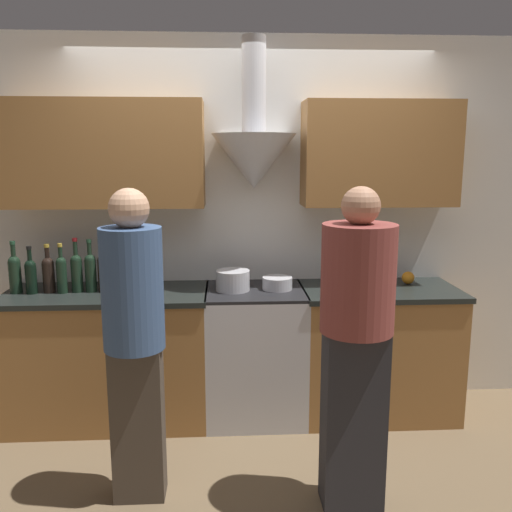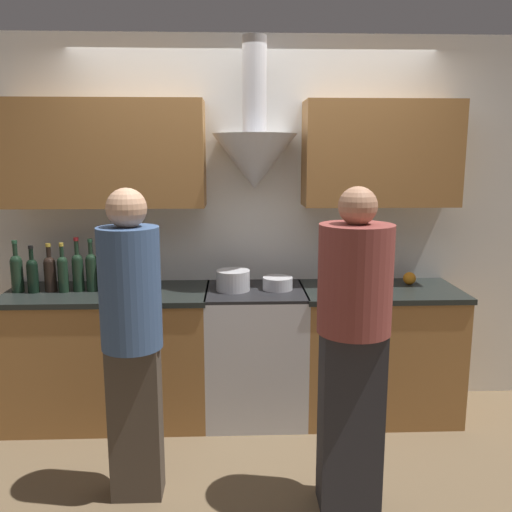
{
  "view_description": "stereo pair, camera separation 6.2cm",
  "coord_description": "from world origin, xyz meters",
  "px_view_note": "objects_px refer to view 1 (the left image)",
  "views": [
    {
      "loc": [
        -0.2,
        -3.21,
        1.8
      ],
      "look_at": [
        0.0,
        0.22,
        1.15
      ],
      "focal_mm": 38.0,
      "sensor_mm": 36.0,
      "label": 1
    },
    {
      "loc": [
        -0.14,
        -3.22,
        1.8
      ],
      "look_at": [
        0.0,
        0.22,
        1.15
      ],
      "focal_mm": 38.0,
      "sensor_mm": 36.0,
      "label": 2
    }
  ],
  "objects_px": {
    "stove_range": "(255,352)",
    "wine_bottle_5": "(91,270)",
    "wine_bottle_1": "(31,274)",
    "person_foreground_left": "(134,332)",
    "person_foreground_right": "(356,337)",
    "wine_bottle_4": "(77,271)",
    "orange_fruit": "(408,278)",
    "wine_bottle_2": "(48,273)",
    "wine_bottle_6": "(103,271)",
    "wine_bottle_0": "(15,272)",
    "wine_bottle_3": "(62,273)",
    "mixing_bowl": "(277,283)",
    "stock_pot": "(233,280)"
  },
  "relations": [
    {
      "from": "orange_fruit",
      "to": "wine_bottle_3",
      "type": "bearing_deg",
      "value": -177.23
    },
    {
      "from": "orange_fruit",
      "to": "person_foreground_left",
      "type": "relative_size",
      "value": 0.05
    },
    {
      "from": "wine_bottle_5",
      "to": "stove_range",
      "type": "bearing_deg",
      "value": -0.63
    },
    {
      "from": "wine_bottle_4",
      "to": "mixing_bowl",
      "type": "relative_size",
      "value": 1.79
    },
    {
      "from": "stove_range",
      "to": "orange_fruit",
      "type": "distance_m",
      "value": 1.19
    },
    {
      "from": "stove_range",
      "to": "person_foreground_right",
      "type": "bearing_deg",
      "value": -66.28
    },
    {
      "from": "wine_bottle_0",
      "to": "mixing_bowl",
      "type": "distance_m",
      "value": 1.73
    },
    {
      "from": "wine_bottle_1",
      "to": "wine_bottle_2",
      "type": "xyz_separation_m",
      "value": [
        0.11,
        0.02,
        0.01
      ]
    },
    {
      "from": "wine_bottle_5",
      "to": "mixing_bowl",
      "type": "bearing_deg",
      "value": -0.39
    },
    {
      "from": "wine_bottle_1",
      "to": "stock_pot",
      "type": "height_order",
      "value": "wine_bottle_1"
    },
    {
      "from": "wine_bottle_3",
      "to": "person_foreground_right",
      "type": "xyz_separation_m",
      "value": [
        1.71,
        -1.0,
        -0.13
      ]
    },
    {
      "from": "wine_bottle_3",
      "to": "wine_bottle_5",
      "type": "height_order",
      "value": "wine_bottle_5"
    },
    {
      "from": "wine_bottle_4",
      "to": "orange_fruit",
      "type": "xyz_separation_m",
      "value": [
        2.26,
        0.09,
        -0.1
      ]
    },
    {
      "from": "wine_bottle_0",
      "to": "mixing_bowl",
      "type": "relative_size",
      "value": 1.71
    },
    {
      "from": "wine_bottle_3",
      "to": "orange_fruit",
      "type": "xyz_separation_m",
      "value": [
        2.35,
        0.11,
        -0.09
      ]
    },
    {
      "from": "stove_range",
      "to": "wine_bottle_0",
      "type": "xyz_separation_m",
      "value": [
        -1.57,
        0.0,
        0.59
      ]
    },
    {
      "from": "wine_bottle_5",
      "to": "wine_bottle_2",
      "type": "bearing_deg",
      "value": -178.74
    },
    {
      "from": "wine_bottle_2",
      "to": "person_foreground_left",
      "type": "height_order",
      "value": "person_foreground_left"
    },
    {
      "from": "stock_pot",
      "to": "person_foreground_left",
      "type": "height_order",
      "value": "person_foreground_left"
    },
    {
      "from": "wine_bottle_4",
      "to": "person_foreground_left",
      "type": "height_order",
      "value": "person_foreground_left"
    },
    {
      "from": "person_foreground_left",
      "to": "person_foreground_right",
      "type": "height_order",
      "value": "person_foreground_right"
    },
    {
      "from": "stove_range",
      "to": "wine_bottle_1",
      "type": "height_order",
      "value": "wine_bottle_1"
    },
    {
      "from": "stove_range",
      "to": "wine_bottle_5",
      "type": "bearing_deg",
      "value": 179.37
    },
    {
      "from": "wine_bottle_2",
      "to": "wine_bottle_5",
      "type": "xyz_separation_m",
      "value": [
        0.27,
        0.01,
        0.01
      ]
    },
    {
      "from": "wine_bottle_1",
      "to": "person_foreground_left",
      "type": "distance_m",
      "value": 1.19
    },
    {
      "from": "wine_bottle_4",
      "to": "wine_bottle_5",
      "type": "bearing_deg",
      "value": 0.32
    },
    {
      "from": "person_foreground_right",
      "to": "wine_bottle_4",
      "type": "bearing_deg",
      "value": 147.78
    },
    {
      "from": "stove_range",
      "to": "person_foreground_right",
      "type": "distance_m",
      "value": 1.19
    },
    {
      "from": "stove_range",
      "to": "orange_fruit",
      "type": "relative_size",
      "value": 10.24
    },
    {
      "from": "wine_bottle_5",
      "to": "orange_fruit",
      "type": "relative_size",
      "value": 3.99
    },
    {
      "from": "wine_bottle_2",
      "to": "wine_bottle_4",
      "type": "xyz_separation_m",
      "value": [
        0.18,
        0.01,
        0.01
      ]
    },
    {
      "from": "person_foreground_right",
      "to": "orange_fruit",
      "type": "bearing_deg",
      "value": 60.17
    },
    {
      "from": "wine_bottle_0",
      "to": "stock_pot",
      "type": "height_order",
      "value": "wine_bottle_0"
    },
    {
      "from": "wine_bottle_2",
      "to": "person_foreground_left",
      "type": "xyz_separation_m",
      "value": [
        0.7,
        -0.89,
        -0.12
      ]
    },
    {
      "from": "wine_bottle_6",
      "to": "wine_bottle_0",
      "type": "bearing_deg",
      "value": -179.78
    },
    {
      "from": "wine_bottle_1",
      "to": "wine_bottle_2",
      "type": "bearing_deg",
      "value": 11.26
    },
    {
      "from": "wine_bottle_1",
      "to": "wine_bottle_3",
      "type": "bearing_deg",
      "value": 1.26
    },
    {
      "from": "wine_bottle_5",
      "to": "orange_fruit",
      "type": "height_order",
      "value": "wine_bottle_5"
    },
    {
      "from": "wine_bottle_0",
      "to": "orange_fruit",
      "type": "height_order",
      "value": "wine_bottle_0"
    },
    {
      "from": "wine_bottle_6",
      "to": "orange_fruit",
      "type": "height_order",
      "value": "wine_bottle_6"
    },
    {
      "from": "stove_range",
      "to": "person_foreground_right",
      "type": "height_order",
      "value": "person_foreground_right"
    },
    {
      "from": "wine_bottle_2",
      "to": "wine_bottle_4",
      "type": "relative_size",
      "value": 0.9
    },
    {
      "from": "person_foreground_left",
      "to": "wine_bottle_1",
      "type": "bearing_deg",
      "value": 132.66
    },
    {
      "from": "stove_range",
      "to": "wine_bottle_5",
      "type": "xyz_separation_m",
      "value": [
        -1.09,
        0.01,
        0.59
      ]
    },
    {
      "from": "wine_bottle_6",
      "to": "wine_bottle_5",
      "type": "bearing_deg",
      "value": 175.32
    },
    {
      "from": "wine_bottle_1",
      "to": "wine_bottle_6",
      "type": "bearing_deg",
      "value": 2.49
    },
    {
      "from": "wine_bottle_4",
      "to": "wine_bottle_0",
      "type": "bearing_deg",
      "value": -178.75
    },
    {
      "from": "wine_bottle_0",
      "to": "stock_pot",
      "type": "xyz_separation_m",
      "value": [
        1.42,
        -0.01,
        -0.07
      ]
    },
    {
      "from": "wine_bottle_5",
      "to": "orange_fruit",
      "type": "distance_m",
      "value": 2.18
    },
    {
      "from": "stove_range",
      "to": "wine_bottle_3",
      "type": "distance_m",
      "value": 1.4
    }
  ]
}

